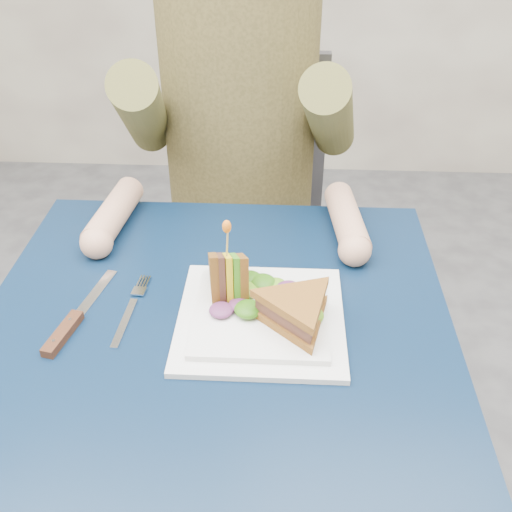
# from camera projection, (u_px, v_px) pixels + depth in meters

# --- Properties ---
(table) EXTENTS (0.75, 0.75, 0.73)m
(table) POSITION_uv_depth(u_px,v_px,m) (216.00, 360.00, 0.99)
(table) COLOR black
(table) RESTS_ON ground
(chair) EXTENTS (0.42, 0.40, 0.93)m
(chair) POSITION_uv_depth(u_px,v_px,m) (244.00, 211.00, 1.59)
(chair) COLOR #47474C
(chair) RESTS_ON ground
(diner) EXTENTS (0.54, 0.59, 0.74)m
(diner) POSITION_uv_depth(u_px,v_px,m) (239.00, 88.00, 1.29)
(diner) COLOR #4A4222
(diner) RESTS_ON chair
(plate) EXTENTS (0.26, 0.26, 0.02)m
(plate) POSITION_uv_depth(u_px,v_px,m) (261.00, 317.00, 0.94)
(plate) COLOR white
(plate) RESTS_ON table
(sandwich_flat) EXTENTS (0.21, 0.21, 0.05)m
(sandwich_flat) POSITION_uv_depth(u_px,v_px,m) (297.00, 310.00, 0.90)
(sandwich_flat) COLOR brown
(sandwich_flat) RESTS_ON plate
(sandwich_upright) EXTENTS (0.08, 0.13, 0.13)m
(sandwich_upright) POSITION_uv_depth(u_px,v_px,m) (228.00, 275.00, 0.95)
(sandwich_upright) COLOR brown
(sandwich_upright) RESTS_ON plate
(fork) EXTENTS (0.03, 0.18, 0.01)m
(fork) POSITION_uv_depth(u_px,v_px,m) (130.00, 311.00, 0.96)
(fork) COLOR silver
(fork) RESTS_ON table
(knife) EXTENTS (0.06, 0.22, 0.02)m
(knife) POSITION_uv_depth(u_px,v_px,m) (69.00, 326.00, 0.93)
(knife) COLOR silver
(knife) RESTS_ON table
(toothpick) EXTENTS (0.01, 0.01, 0.06)m
(toothpick) POSITION_uv_depth(u_px,v_px,m) (227.00, 242.00, 0.92)
(toothpick) COLOR tan
(toothpick) RESTS_ON sandwich_upright
(toothpick_frill) EXTENTS (0.01, 0.01, 0.02)m
(toothpick_frill) POSITION_uv_depth(u_px,v_px,m) (227.00, 227.00, 0.90)
(toothpick_frill) COLOR orange
(toothpick_frill) RESTS_ON sandwich_upright
(lettuce_spill) EXTENTS (0.15, 0.13, 0.02)m
(lettuce_spill) POSITION_uv_depth(u_px,v_px,m) (264.00, 302.00, 0.94)
(lettuce_spill) COLOR #337A14
(lettuce_spill) RESTS_ON plate
(onion_ring) EXTENTS (0.04, 0.04, 0.02)m
(onion_ring) POSITION_uv_depth(u_px,v_px,m) (271.00, 302.00, 0.93)
(onion_ring) COLOR #9E4C7A
(onion_ring) RESTS_ON plate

